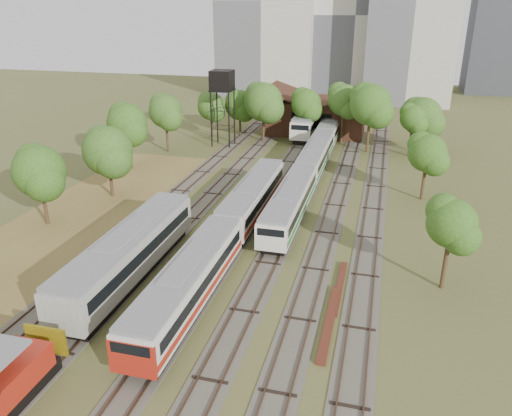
# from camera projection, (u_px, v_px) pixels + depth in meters

# --- Properties ---
(ground) EXTENTS (240.00, 240.00, 0.00)m
(ground) POSITION_uv_depth(u_px,v_px,m) (202.00, 334.00, 32.95)
(ground) COLOR #475123
(ground) RESTS_ON ground
(dry_grass_patch) EXTENTS (14.00, 60.00, 0.04)m
(dry_grass_patch) POSITION_uv_depth(u_px,v_px,m) (43.00, 249.00, 44.32)
(dry_grass_patch) COLOR brown
(dry_grass_patch) RESTS_ON ground
(tracks) EXTENTS (24.60, 80.00, 0.19)m
(tracks) POSITION_uv_depth(u_px,v_px,m) (275.00, 200.00, 55.47)
(tracks) COLOR #4C473D
(tracks) RESTS_ON ground
(railcar_red_set) EXTENTS (2.89, 34.58, 3.57)m
(railcar_red_set) POSITION_uv_depth(u_px,v_px,m) (226.00, 233.00, 43.08)
(railcar_red_set) COLOR black
(railcar_red_set) RESTS_ON ground
(railcar_green_set) EXTENTS (2.80, 52.07, 3.46)m
(railcar_green_set) POSITION_uv_depth(u_px,v_px,m) (316.00, 156.00, 65.10)
(railcar_green_set) COLOR black
(railcar_green_set) RESTS_ON ground
(railcar_rear) EXTENTS (3.23, 16.08, 4.00)m
(railcar_rear) POSITION_uv_depth(u_px,v_px,m) (308.00, 122.00, 82.70)
(railcar_rear) COLOR black
(railcar_rear) RESTS_ON ground
(old_grey_coach) EXTENTS (3.22, 18.00, 3.99)m
(old_grey_coach) POSITION_uv_depth(u_px,v_px,m) (129.00, 253.00, 38.91)
(old_grey_coach) COLOR black
(old_grey_coach) RESTS_ON ground
(water_tower) EXTENTS (3.25, 3.25, 11.24)m
(water_tower) POSITION_uv_depth(u_px,v_px,m) (222.00, 82.00, 73.64)
(water_tower) COLOR black
(water_tower) RESTS_ON ground
(rail_pile_near) EXTENTS (0.59, 8.91, 0.30)m
(rail_pile_near) POSITION_uv_depth(u_px,v_px,m) (329.00, 322.00, 33.94)
(rail_pile_near) COLOR #592619
(rail_pile_near) RESTS_ON ground
(rail_pile_far) EXTENTS (0.49, 7.78, 0.25)m
(rail_pile_far) POSITION_uv_depth(u_px,v_px,m) (340.00, 287.00, 38.16)
(rail_pile_far) COLOR #592619
(rail_pile_far) RESTS_ON ground
(maintenance_shed) EXTENTS (16.45, 11.55, 7.58)m
(maintenance_shed) POSITION_uv_depth(u_px,v_px,m) (316.00, 115.00, 83.99)
(maintenance_shed) COLOR #382114
(maintenance_shed) RESTS_ON ground
(tree_band_left) EXTENTS (8.09, 51.49, 8.60)m
(tree_band_left) POSITION_uv_depth(u_px,v_px,m) (83.00, 153.00, 52.54)
(tree_band_left) COLOR #382616
(tree_band_left) RESTS_ON ground
(tree_band_far) EXTENTS (37.31, 10.70, 9.89)m
(tree_band_far) POSITION_uv_depth(u_px,v_px,m) (316.00, 106.00, 75.41)
(tree_band_far) COLOR #382616
(tree_band_far) RESTS_ON ground
(tree_band_right) EXTENTS (5.32, 40.44, 7.41)m
(tree_band_right) POSITION_uv_depth(u_px,v_px,m) (427.00, 154.00, 53.15)
(tree_band_right) COLOR #382616
(tree_band_right) RESTS_ON ground
(tower_left) EXTENTS (22.00, 16.00, 42.00)m
(tower_left) POSITION_uv_depth(u_px,v_px,m) (269.00, 0.00, 114.26)
(tower_left) COLOR beige
(tower_left) RESTS_ON ground
(tower_centre) EXTENTS (20.00, 18.00, 36.00)m
(tower_centre) POSITION_uv_depth(u_px,v_px,m) (358.00, 14.00, 115.19)
(tower_centre) COLOR beige
(tower_centre) RESTS_ON ground
(tower_far_right) EXTENTS (12.00, 12.00, 28.00)m
(tower_far_right) POSITION_uv_depth(u_px,v_px,m) (497.00, 32.00, 118.16)
(tower_far_right) COLOR #3A3B41
(tower_far_right) RESTS_ON ground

